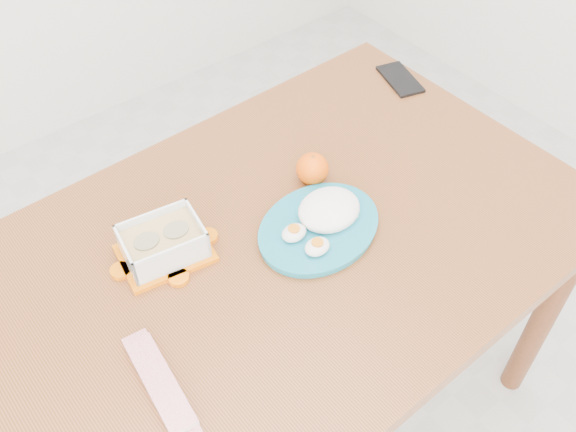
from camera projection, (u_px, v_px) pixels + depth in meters
dining_table at (288, 265)px, 1.37m from camera, size 1.26×0.85×0.75m
food_container at (163, 243)px, 1.24m from camera, size 0.19×0.16×0.07m
orange_fruit at (312, 169)px, 1.38m from camera, size 0.07×0.07×0.07m
rice_plate at (322, 220)px, 1.30m from camera, size 0.30×0.30×0.07m
candy_bar at (160, 384)px, 1.07m from camera, size 0.07×0.20×0.02m
smartphone at (400, 79)px, 1.66m from camera, size 0.11×0.16×0.01m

